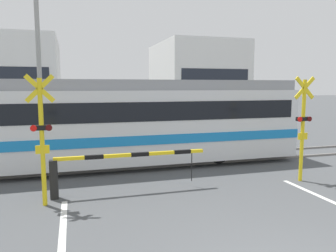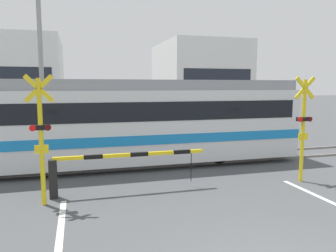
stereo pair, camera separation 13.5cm
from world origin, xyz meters
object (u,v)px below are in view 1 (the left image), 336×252
Objects in this scene: crossing_barrier_far at (188,130)px; crossing_signal_left at (42,134)px; pedestrian at (142,120)px; commuter_train at (84,121)px; crossing_barrier_near at (100,166)px; crossing_signal_right at (303,124)px.

crossing_signal_left reaches higher than crossing_barrier_far.
crossing_signal_left is 1.83× the size of pedestrian.
crossing_barrier_near is at bearing -84.79° from commuter_train.
crossing_signal_left is 7.35m from crossing_signal_right.
commuter_train is at bearing 95.21° from crossing_barrier_near.
crossing_signal_right is at bearing -29.31° from commuter_train.
crossing_barrier_near is at bearing 17.42° from crossing_signal_left.
pedestrian is at bearing 71.77° from crossing_barrier_near.
crossing_barrier_far is 8.74m from crossing_signal_left.
commuter_train is at bearing 72.79° from crossing_signal_left.
crossing_barrier_near is (0.28, -3.09, -0.87)m from commuter_train.
commuter_train is 7.16m from pedestrian.
commuter_train is 9.01× the size of pedestrian.
commuter_train is at bearing 150.69° from crossing_signal_right.
crossing_signal_right is at bearing -73.54° from pedestrian.
crossing_barrier_near is 1.32× the size of crossing_signal_left.
commuter_train is at bearing -118.19° from pedestrian.
crossing_signal_right is (5.98, -0.43, 0.96)m from crossing_barrier_near.
pedestrian is at bearing 61.81° from commuter_train.
crossing_barrier_near is 9.87m from pedestrian.
crossing_signal_left reaches higher than commuter_train.
crossing_barrier_far is 6.52m from crossing_signal_right.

